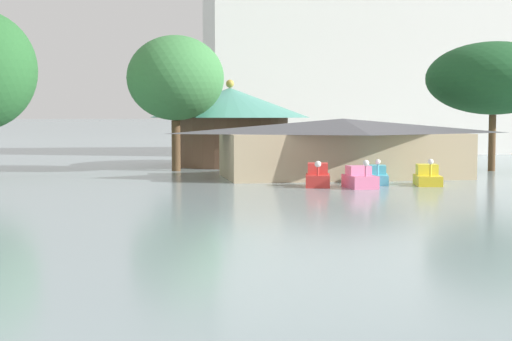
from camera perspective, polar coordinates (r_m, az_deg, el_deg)
pedal_boat_red at (r=46.32m, az=4.66°, el=-0.50°), size 1.97×2.67×1.63m
pedal_boat_pink at (r=45.81m, az=7.81°, el=-0.62°), size 1.63×2.50×1.73m
pedal_boat_cyan at (r=48.57m, az=9.07°, el=-0.44°), size 2.07×3.09×1.64m
pedal_boat_yellow at (r=48.29m, az=12.77°, el=-0.47°), size 2.04×2.85×1.70m
boathouse at (r=53.54m, az=6.54°, el=1.80°), size 17.83×8.80×4.11m
green_roof_pavilion at (r=65.70m, az=-1.96°, el=3.77°), size 13.78×13.78×7.41m
shoreline_tree_mid at (r=59.45m, az=-6.07°, el=6.91°), size 7.53×7.53×10.51m
shoreline_tree_right at (r=61.97m, az=17.42°, el=6.62°), size 10.37×10.37×10.03m
background_building_block at (r=89.04m, az=7.57°, el=8.03°), size 35.00×12.76×20.77m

